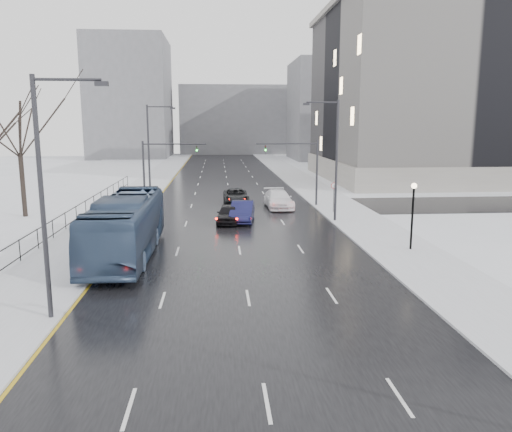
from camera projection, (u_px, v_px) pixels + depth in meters
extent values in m
cube|color=black|center=(229.00, 191.00, 60.76)|extent=(16.00, 150.00, 0.04)
cube|color=black|center=(232.00, 207.00, 48.99)|extent=(130.00, 10.00, 0.04)
cube|color=silver|center=(142.00, 191.00, 59.95)|extent=(5.00, 150.00, 0.16)
cube|color=silver|center=(314.00, 190.00, 61.54)|extent=(5.00, 150.00, 0.16)
cube|color=white|center=(61.00, 192.00, 59.23)|extent=(14.00, 150.00, 0.12)
cube|color=black|center=(25.00, 236.00, 30.11)|extent=(0.04, 70.00, 0.05)
cube|color=black|center=(27.00, 252.00, 30.29)|extent=(0.04, 70.00, 0.05)
cylinder|color=black|center=(26.00, 246.00, 30.22)|extent=(0.06, 0.06, 1.30)
cylinder|color=#2D2D33|center=(337.00, 162.00, 40.88)|extent=(0.20, 0.20, 10.00)
cylinder|color=#2D2D33|center=(322.00, 102.00, 39.90)|extent=(2.60, 0.12, 0.12)
cube|color=#2D2D33|center=(306.00, 104.00, 39.83)|extent=(0.50, 0.25, 0.18)
cylinder|color=#2D2D33|center=(42.00, 203.00, 20.00)|extent=(0.20, 0.20, 10.00)
cylinder|color=#2D2D33|center=(67.00, 79.00, 19.22)|extent=(2.60, 0.12, 0.12)
cube|color=#2D2D33|center=(102.00, 84.00, 19.35)|extent=(0.50, 0.25, 0.18)
cylinder|color=#2D2D33|center=(149.00, 154.00, 51.37)|extent=(0.20, 0.20, 10.00)
cylinder|color=#2D2D33|center=(160.00, 107.00, 50.59)|extent=(2.60, 0.12, 0.12)
cube|color=#2D2D33|center=(173.00, 108.00, 50.71)|extent=(0.50, 0.25, 0.18)
cylinder|color=black|center=(412.00, 219.00, 31.79)|extent=(0.14, 0.14, 4.00)
sphere|color=#FFE5B2|center=(414.00, 186.00, 31.41)|extent=(0.36, 0.36, 0.36)
cylinder|color=#2D2D33|center=(317.00, 174.00, 49.04)|extent=(0.20, 0.20, 6.50)
cylinder|color=#2D2D33|center=(287.00, 144.00, 48.27)|extent=(6.00, 0.12, 0.12)
imported|color=#2D2D33|center=(265.00, 150.00, 48.22)|extent=(0.15, 0.18, 0.90)
sphere|color=#19FF33|center=(266.00, 150.00, 48.08)|extent=(0.16, 0.16, 0.16)
cylinder|color=#2D2D33|center=(144.00, 175.00, 47.76)|extent=(0.20, 0.20, 6.50)
cylinder|color=#2D2D33|center=(175.00, 144.00, 47.45)|extent=(6.00, 0.12, 0.12)
imported|color=#2D2D33|center=(197.00, 150.00, 47.72)|extent=(0.15, 0.18, 0.90)
sphere|color=#19FF33|center=(197.00, 150.00, 47.57)|extent=(0.16, 0.16, 0.16)
cylinder|color=#2D2D33|center=(334.00, 198.00, 45.52)|extent=(0.06, 0.06, 2.50)
cylinder|color=white|center=(334.00, 186.00, 45.31)|extent=(0.60, 0.03, 0.60)
torus|color=#B20C0C|center=(334.00, 186.00, 45.31)|extent=(0.58, 0.06, 0.58)
cube|color=gray|center=(465.00, 97.00, 72.98)|extent=(40.00, 30.00, 24.00)
cube|color=gray|center=(472.00, 7.00, 70.72)|extent=(41.00, 31.00, 0.80)
cube|color=gray|center=(460.00, 168.00, 74.90)|extent=(40.60, 30.60, 3.00)
cube|color=slate|center=(344.00, 111.00, 114.78)|extent=(24.00, 20.00, 22.00)
cube|color=slate|center=(131.00, 99.00, 120.24)|extent=(18.00, 22.00, 28.00)
cube|color=slate|center=(236.00, 120.00, 137.83)|extent=(30.00, 18.00, 18.00)
imported|color=#364B6A|center=(126.00, 226.00, 30.65)|extent=(3.18, 13.49, 3.76)
imported|color=black|center=(228.00, 214.00, 41.07)|extent=(2.22, 4.64, 1.53)
imported|color=#171947|center=(242.00, 212.00, 41.65)|extent=(2.42, 5.32, 1.69)
imported|color=black|center=(236.00, 196.00, 51.19)|extent=(2.55, 5.38, 1.48)
imported|color=white|center=(278.00, 199.00, 48.38)|extent=(2.69, 6.02, 1.72)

